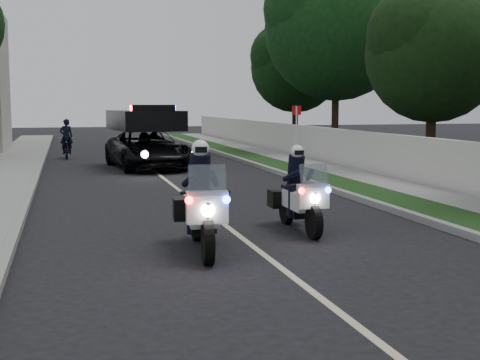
% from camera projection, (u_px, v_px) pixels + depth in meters
% --- Properties ---
extents(ground, '(120.00, 120.00, 0.00)m').
position_uv_depth(ground, '(272.00, 261.00, 10.51)').
color(ground, black).
rests_on(ground, ground).
extents(curb_right, '(0.20, 60.00, 0.15)m').
position_uv_depth(curb_right, '(300.00, 179.00, 21.14)').
color(curb_right, gray).
rests_on(curb_right, ground).
extents(grass_verge, '(1.20, 60.00, 0.16)m').
position_uv_depth(grass_verge, '(320.00, 178.00, 21.32)').
color(grass_verge, '#193814').
rests_on(grass_verge, ground).
extents(sidewalk_right, '(1.40, 60.00, 0.16)m').
position_uv_depth(sidewalk_right, '(357.00, 177.00, 21.65)').
color(sidewalk_right, gray).
rests_on(sidewalk_right, ground).
extents(property_wall, '(0.22, 60.00, 1.50)m').
position_uv_depth(property_wall, '(386.00, 156.00, 21.82)').
color(property_wall, beige).
rests_on(property_wall, ground).
extents(curb_left, '(0.20, 60.00, 0.15)m').
position_uv_depth(curb_left, '(32.00, 187.00, 19.06)').
color(curb_left, gray).
rests_on(curb_left, ground).
extents(lane_marking, '(0.12, 50.00, 0.01)m').
position_uv_depth(lane_marking, '(173.00, 185.00, 20.11)').
color(lane_marking, '#BFB78C').
rests_on(lane_marking, ground).
extents(police_moto_left, '(1.00, 2.30, 1.89)m').
position_uv_depth(police_moto_left, '(202.00, 251.00, 11.22)').
color(police_moto_left, silver).
rests_on(police_moto_left, ground).
extents(police_moto_right, '(0.73, 2.00, 1.69)m').
position_uv_depth(police_moto_right, '(299.00, 231.00, 13.00)').
color(police_moto_right, silver).
rests_on(police_moto_right, ground).
extents(police_suv, '(3.05, 5.60, 2.60)m').
position_uv_depth(police_suv, '(148.00, 168.00, 25.30)').
color(police_suv, black).
rests_on(police_suv, ground).
extents(bicycle, '(0.70, 1.90, 0.99)m').
position_uv_depth(bicycle, '(67.00, 159.00, 29.71)').
color(bicycle, black).
rests_on(bicycle, ground).
extents(cyclist, '(0.61, 0.45, 1.58)m').
position_uv_depth(cyclist, '(67.00, 159.00, 29.71)').
color(cyclist, black).
rests_on(cyclist, ground).
extents(sign_post, '(0.49, 0.49, 2.47)m').
position_uv_depth(sign_post, '(296.00, 164.00, 27.09)').
color(sign_post, red).
rests_on(sign_post, ground).
extents(tree_right_c, '(5.26, 5.26, 8.25)m').
position_uv_depth(tree_right_c, '(429.00, 171.00, 24.36)').
color(tree_right_c, black).
rests_on(tree_right_c, ground).
extents(tree_right_d, '(8.06, 8.06, 11.98)m').
position_uv_depth(tree_right_d, '(334.00, 152.00, 33.58)').
color(tree_right_d, '#143E15').
rests_on(tree_right_d, ground).
extents(tree_right_e, '(7.02, 7.02, 8.89)m').
position_uv_depth(tree_right_e, '(295.00, 145.00, 39.68)').
color(tree_right_e, black).
rests_on(tree_right_e, ground).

